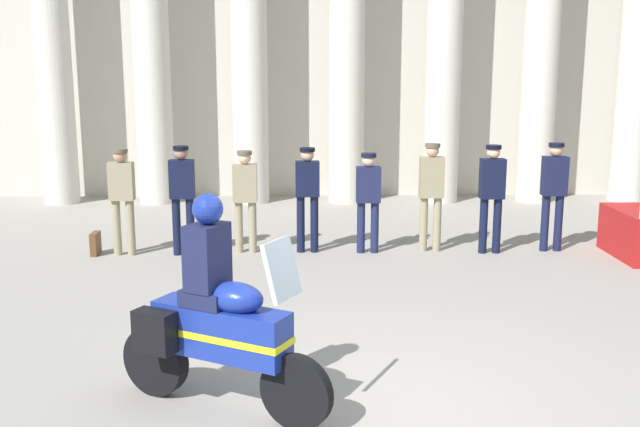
{
  "coord_description": "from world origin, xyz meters",
  "views": [
    {
      "loc": [
        -0.72,
        -5.92,
        2.9
      ],
      "look_at": [
        -0.54,
        2.71,
        1.19
      ],
      "focal_mm": 40.92,
      "sensor_mm": 36.0,
      "label": 1
    }
  ],
  "objects_px": {
    "officer_in_row_0": "(122,193)",
    "officer_in_row_3": "(307,191)",
    "officer_in_row_2": "(245,193)",
    "officer_in_row_6": "(492,190)",
    "officer_in_row_1": "(182,191)",
    "briefcase_on_ground": "(95,244)",
    "officer_in_row_5": "(431,188)",
    "officer_in_row_4": "(368,195)",
    "officer_in_row_7": "(554,188)",
    "motorcycle_with_rider": "(214,322)"
  },
  "relations": [
    {
      "from": "officer_in_row_5",
      "to": "officer_in_row_1",
      "type": "bearing_deg",
      "value": 1.36
    },
    {
      "from": "officer_in_row_3",
      "to": "briefcase_on_ground",
      "type": "bearing_deg",
      "value": 0.92
    },
    {
      "from": "officer_in_row_0",
      "to": "officer_in_row_1",
      "type": "height_order",
      "value": "officer_in_row_1"
    },
    {
      "from": "officer_in_row_6",
      "to": "officer_in_row_7",
      "type": "height_order",
      "value": "officer_in_row_7"
    },
    {
      "from": "officer_in_row_1",
      "to": "officer_in_row_2",
      "type": "distance_m",
      "value": 0.98
    },
    {
      "from": "officer_in_row_6",
      "to": "motorcycle_with_rider",
      "type": "bearing_deg",
      "value": 54.35
    },
    {
      "from": "officer_in_row_0",
      "to": "officer_in_row_2",
      "type": "height_order",
      "value": "officer_in_row_0"
    },
    {
      "from": "officer_in_row_0",
      "to": "officer_in_row_5",
      "type": "relative_size",
      "value": 0.97
    },
    {
      "from": "motorcycle_with_rider",
      "to": "briefcase_on_ground",
      "type": "relative_size",
      "value": 5.28
    },
    {
      "from": "officer_in_row_0",
      "to": "officer_in_row_2",
      "type": "xyz_separation_m",
      "value": [
        1.92,
        0.13,
        -0.03
      ]
    },
    {
      "from": "briefcase_on_ground",
      "to": "officer_in_row_5",
      "type": "bearing_deg",
      "value": 1.43
    },
    {
      "from": "officer_in_row_6",
      "to": "officer_in_row_7",
      "type": "distance_m",
      "value": 1.04
    },
    {
      "from": "officer_in_row_5",
      "to": "officer_in_row_3",
      "type": "bearing_deg",
      "value": -0.28
    },
    {
      "from": "officer_in_row_1",
      "to": "officer_in_row_4",
      "type": "height_order",
      "value": "officer_in_row_1"
    },
    {
      "from": "officer_in_row_4",
      "to": "officer_in_row_0",
      "type": "bearing_deg",
      "value": 0.07
    },
    {
      "from": "officer_in_row_7",
      "to": "motorcycle_with_rider",
      "type": "height_order",
      "value": "motorcycle_with_rider"
    },
    {
      "from": "officer_in_row_5",
      "to": "motorcycle_with_rider",
      "type": "relative_size",
      "value": 0.92
    },
    {
      "from": "officer_in_row_2",
      "to": "motorcycle_with_rider",
      "type": "relative_size",
      "value": 0.87
    },
    {
      "from": "officer_in_row_1",
      "to": "officer_in_row_5",
      "type": "relative_size",
      "value": 0.99
    },
    {
      "from": "officer_in_row_6",
      "to": "officer_in_row_7",
      "type": "bearing_deg",
      "value": -174.27
    },
    {
      "from": "officer_in_row_2",
      "to": "officer_in_row_3",
      "type": "distance_m",
      "value": 0.99
    },
    {
      "from": "officer_in_row_5",
      "to": "briefcase_on_ground",
      "type": "height_order",
      "value": "officer_in_row_5"
    },
    {
      "from": "officer_in_row_3",
      "to": "officer_in_row_5",
      "type": "height_order",
      "value": "officer_in_row_5"
    },
    {
      "from": "officer_in_row_6",
      "to": "officer_in_row_7",
      "type": "xyz_separation_m",
      "value": [
        1.03,
        0.12,
        0.01
      ]
    },
    {
      "from": "briefcase_on_ground",
      "to": "officer_in_row_2",
      "type": "bearing_deg",
      "value": 2.66
    },
    {
      "from": "officer_in_row_1",
      "to": "officer_in_row_7",
      "type": "bearing_deg",
      "value": -179.65
    },
    {
      "from": "officer_in_row_1",
      "to": "officer_in_row_3",
      "type": "distance_m",
      "value": 1.97
    },
    {
      "from": "officer_in_row_1",
      "to": "officer_in_row_5",
      "type": "height_order",
      "value": "officer_in_row_5"
    },
    {
      "from": "officer_in_row_5",
      "to": "officer_in_row_6",
      "type": "height_order",
      "value": "officer_in_row_5"
    },
    {
      "from": "officer_in_row_2",
      "to": "motorcycle_with_rider",
      "type": "xyz_separation_m",
      "value": [
        0.17,
        -5.53,
        -0.17
      ]
    },
    {
      "from": "officer_in_row_2",
      "to": "officer_in_row_5",
      "type": "xyz_separation_m",
      "value": [
        2.98,
        0.02,
        0.06
      ]
    },
    {
      "from": "officer_in_row_0",
      "to": "briefcase_on_ground",
      "type": "xyz_separation_m",
      "value": [
        -0.47,
        0.02,
        -0.82
      ]
    },
    {
      "from": "officer_in_row_3",
      "to": "officer_in_row_7",
      "type": "bearing_deg",
      "value": 179.02
    },
    {
      "from": "officer_in_row_2",
      "to": "officer_in_row_5",
      "type": "height_order",
      "value": "officer_in_row_5"
    },
    {
      "from": "officer_in_row_0",
      "to": "officer_in_row_6",
      "type": "relative_size",
      "value": 0.98
    },
    {
      "from": "officer_in_row_0",
      "to": "officer_in_row_5",
      "type": "xyz_separation_m",
      "value": [
        4.89,
        0.15,
        0.03
      ]
    },
    {
      "from": "officer_in_row_4",
      "to": "officer_in_row_5",
      "type": "relative_size",
      "value": 0.92
    },
    {
      "from": "officer_in_row_5",
      "to": "officer_in_row_7",
      "type": "bearing_deg",
      "value": 178.32
    },
    {
      "from": "officer_in_row_1",
      "to": "officer_in_row_6",
      "type": "distance_m",
      "value": 4.89
    },
    {
      "from": "officer_in_row_1",
      "to": "officer_in_row_6",
      "type": "xyz_separation_m",
      "value": [
        4.89,
        0.01,
        -0.0
      ]
    },
    {
      "from": "officer_in_row_0",
      "to": "officer_in_row_3",
      "type": "height_order",
      "value": "officer_in_row_0"
    },
    {
      "from": "officer_in_row_2",
      "to": "officer_in_row_6",
      "type": "xyz_separation_m",
      "value": [
        3.92,
        -0.12,
        0.06
      ]
    },
    {
      "from": "officer_in_row_0",
      "to": "officer_in_row_1",
      "type": "bearing_deg",
      "value": 178.73
    },
    {
      "from": "officer_in_row_3",
      "to": "motorcycle_with_rider",
      "type": "distance_m",
      "value": 5.6
    },
    {
      "from": "officer_in_row_3",
      "to": "officer_in_row_7",
      "type": "xyz_separation_m",
      "value": [
        3.95,
        -0.0,
        0.04
      ]
    },
    {
      "from": "officer_in_row_2",
      "to": "motorcycle_with_rider",
      "type": "distance_m",
      "value": 5.54
    },
    {
      "from": "officer_in_row_5",
      "to": "officer_in_row_6",
      "type": "relative_size",
      "value": 1.01
    },
    {
      "from": "briefcase_on_ground",
      "to": "officer_in_row_4",
      "type": "bearing_deg",
      "value": 0.64
    },
    {
      "from": "officer_in_row_1",
      "to": "briefcase_on_ground",
      "type": "bearing_deg",
      "value": -2.02
    },
    {
      "from": "officer_in_row_1",
      "to": "officer_in_row_2",
      "type": "relative_size",
      "value": 1.06
    }
  ]
}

